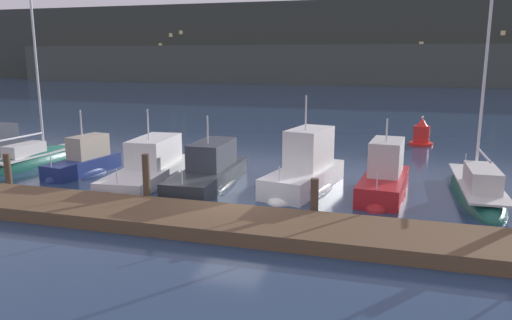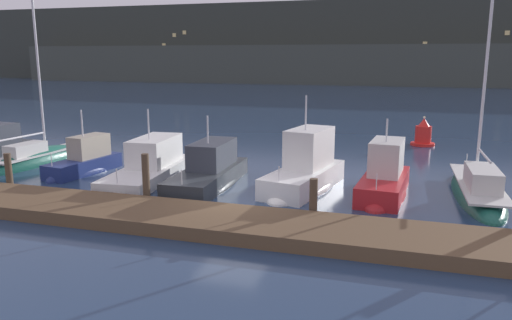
# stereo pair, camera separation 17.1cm
# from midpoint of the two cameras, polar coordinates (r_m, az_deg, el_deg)

# --- Properties ---
(ground_plane) EXTENTS (400.00, 400.00, 0.00)m
(ground_plane) POSITION_cam_midpoint_polar(r_m,az_deg,el_deg) (18.80, -3.03, -5.50)
(ground_plane) COLOR navy
(dock) EXTENTS (40.74, 2.80, 0.45)m
(dock) POSITION_cam_midpoint_polar(r_m,az_deg,el_deg) (16.75, -5.62, -6.94)
(dock) COLOR brown
(dock) RESTS_ON ground
(mooring_pile_1) EXTENTS (0.28, 0.28, 1.64)m
(mooring_pile_1) POSITION_cam_midpoint_polar(r_m,az_deg,el_deg) (23.12, -26.67, -1.36)
(mooring_pile_1) COLOR #4C3D2D
(mooring_pile_1) RESTS_ON ground
(mooring_pile_2) EXTENTS (0.28, 0.28, 2.00)m
(mooring_pile_2) POSITION_cam_midpoint_polar(r_m,az_deg,el_deg) (19.31, -12.66, -2.23)
(mooring_pile_2) COLOR #4C3D2D
(mooring_pile_2) RESTS_ON ground
(mooring_pile_3) EXTENTS (0.28, 0.28, 1.50)m
(mooring_pile_3) POSITION_cam_midpoint_polar(r_m,az_deg,el_deg) (17.25, 6.40, -4.56)
(mooring_pile_3) COLOR #4C3D2D
(mooring_pile_3) RESTS_ON ground
(sailboat_berth_2) EXTENTS (1.96, 6.71, 10.59)m
(sailboat_berth_2) POSITION_cam_midpoint_polar(r_m,az_deg,el_deg) (28.65, -23.92, -0.20)
(sailboat_berth_2) COLOR #195647
(sailboat_berth_2) RESTS_ON ground
(motorboat_berth_3) EXTENTS (2.05, 4.69, 3.71)m
(motorboat_berth_3) POSITION_cam_midpoint_polar(r_m,az_deg,el_deg) (25.58, -19.25, -0.80)
(motorboat_berth_3) COLOR navy
(motorboat_berth_3) RESTS_ON ground
(motorboat_berth_4) EXTENTS (2.89, 7.42, 3.80)m
(motorboat_berth_4) POSITION_cam_midpoint_polar(r_m,az_deg,el_deg) (23.57, -12.21, -1.39)
(motorboat_berth_4) COLOR white
(motorboat_berth_4) RESTS_ON ground
(motorboat_berth_5) EXTENTS (2.24, 6.56, 3.58)m
(motorboat_berth_5) POSITION_cam_midpoint_polar(r_m,az_deg,el_deg) (21.97, -5.68, -2.04)
(motorboat_berth_5) COLOR #2D3338
(motorboat_berth_5) RESTS_ON ground
(motorboat_berth_6) EXTENTS (3.13, 6.04, 4.58)m
(motorboat_berth_6) POSITION_cam_midpoint_polar(r_m,az_deg,el_deg) (21.46, 5.35, -1.97)
(motorboat_berth_6) COLOR white
(motorboat_berth_6) RESTS_ON ground
(motorboat_berth_7) EXTENTS (2.17, 5.34, 3.83)m
(motorboat_berth_7) POSITION_cam_midpoint_polar(r_m,az_deg,el_deg) (21.05, 14.16, -2.90)
(motorboat_berth_7) COLOR red
(motorboat_berth_7) RESTS_ON ground
(sailboat_berth_8) EXTENTS (2.02, 8.09, 10.91)m
(sailboat_berth_8) POSITION_cam_midpoint_polar(r_m,az_deg,el_deg) (22.29, 23.73, -3.32)
(sailboat_berth_8) COLOR #195647
(sailboat_berth_8) RESTS_ON ground
(channel_buoy) EXTENTS (1.49, 1.49, 1.86)m
(channel_buoy) POSITION_cam_midpoint_polar(r_m,az_deg,el_deg) (33.33, 18.24, 2.79)
(channel_buoy) COLOR red
(channel_buoy) RESTS_ON ground
(hillside_backdrop) EXTENTS (240.00, 23.00, 16.26)m
(hillside_backdrop) POSITION_cam_midpoint_polar(r_m,az_deg,el_deg) (108.35, 13.38, 12.59)
(hillside_backdrop) COLOR #333833
(hillside_backdrop) RESTS_ON ground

